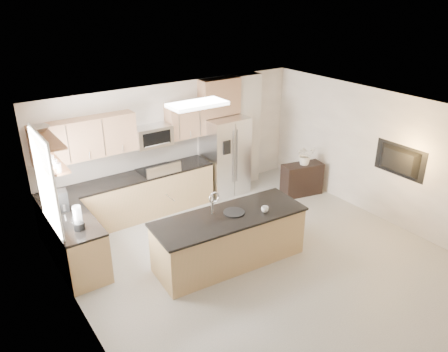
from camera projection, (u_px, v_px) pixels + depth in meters
floor at (270, 267)px, 7.47m from camera, size 6.50×6.50×0.00m
ceiling at (277, 120)px, 6.42m from camera, size 6.00×6.50×0.02m
wall_back at (175, 143)px, 9.39m from camera, size 6.00×0.02×2.60m
wall_left at (88, 262)px, 5.38m from camera, size 0.02×6.50×2.60m
wall_right at (391, 160)px, 8.50m from camera, size 0.02×6.50×2.60m
back_counter at (131, 197)px, 8.84m from camera, size 3.55×0.66×1.44m
left_counter at (76, 244)px, 7.28m from camera, size 0.66×1.50×0.92m
range at (159, 190)px, 9.16m from camera, size 0.76×0.64×1.14m
upper_cabinets at (118, 132)px, 8.37m from camera, size 3.50×0.33×0.75m
microwave at (153, 136)px, 8.79m from camera, size 0.76×0.40×0.40m
refrigerator at (225, 156)px, 9.82m from camera, size 0.92×0.78×1.78m
partition_column at (246, 130)px, 10.22m from camera, size 0.60×0.30×2.60m
window at (46, 184)px, 6.65m from camera, size 0.04×1.15×1.65m
shelf_lower at (50, 162)px, 6.67m from camera, size 0.30×1.20×0.04m
shelf_upper at (46, 139)px, 6.52m from camera, size 0.30×1.20×0.04m
ceiling_fixture at (197, 104)px, 7.43m from camera, size 1.00×0.50×0.06m
island at (229, 238)px, 7.45m from camera, size 2.68×1.12×1.33m
credenza at (302, 179)px, 9.92m from camera, size 0.98×0.57×0.73m
cup at (265, 209)px, 7.36m from camera, size 0.15×0.15×0.10m
platter at (234, 212)px, 7.34m from camera, size 0.47×0.47×0.02m
blender at (78, 220)px, 6.75m from camera, size 0.17×0.17×0.40m
kettle at (76, 215)px, 7.05m from camera, size 0.18×0.18×0.22m
coffee_maker at (62, 201)px, 7.34m from camera, size 0.22×0.26×0.36m
bowl at (38, 128)px, 6.78m from camera, size 0.48×0.48×0.10m
flower_vase at (306, 150)px, 9.65m from camera, size 0.76×0.72×0.67m
television at (397, 161)px, 8.29m from camera, size 0.14×1.08×0.62m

